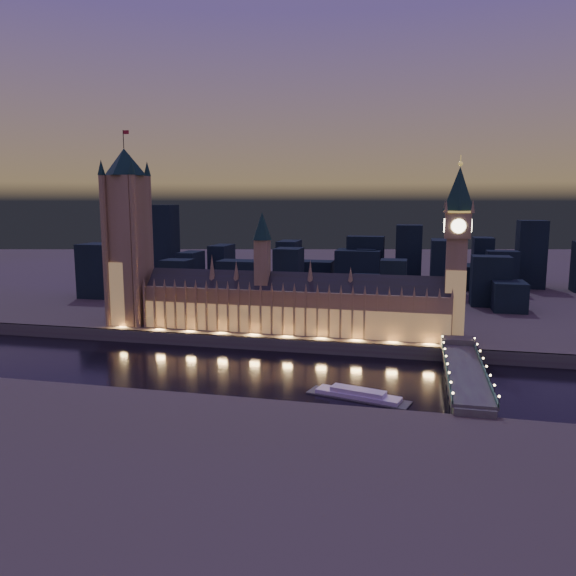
% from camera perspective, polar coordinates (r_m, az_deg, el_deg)
% --- Properties ---
extents(ground_plane, '(2000.00, 2000.00, 0.00)m').
position_cam_1_polar(ground_plane, '(316.35, -3.14, -8.29)').
color(ground_plane, black).
rests_on(ground_plane, ground).
extents(north_bank, '(2000.00, 960.00, 8.00)m').
position_cam_1_polar(north_bank, '(819.66, 6.93, 2.52)').
color(north_bank, brown).
rests_on(north_bank, ground).
extents(embankment_wall, '(2000.00, 2.50, 8.00)m').
position_cam_1_polar(embankment_wall, '(353.34, -1.30, -5.77)').
color(embankment_wall, '#4D4046').
rests_on(embankment_wall, ground).
extents(palace_of_westminster, '(202.00, 22.75, 78.00)m').
position_cam_1_polar(palace_of_westminster, '(367.01, 0.27, -1.64)').
color(palace_of_westminster, olive).
rests_on(palace_of_westminster, north_bank).
extents(victoria_tower, '(31.68, 31.68, 132.09)m').
position_cam_1_polar(victoria_tower, '(402.74, -16.02, 5.74)').
color(victoria_tower, olive).
rests_on(victoria_tower, north_bank).
extents(elizabeth_tower, '(18.00, 18.00, 111.80)m').
position_cam_1_polar(elizabeth_tower, '(353.94, 16.80, 4.79)').
color(elizabeth_tower, olive).
rests_on(elizabeth_tower, north_bank).
extents(westminster_bridge, '(18.98, 113.00, 15.90)m').
position_cam_1_polar(westminster_bridge, '(301.03, 17.43, -8.40)').
color(westminster_bridge, '#4D4046').
rests_on(westminster_bridge, ground).
extents(river_boat, '(51.12, 24.09, 4.50)m').
position_cam_1_polar(river_boat, '(274.39, 7.13, -10.71)').
color(river_boat, '#4D4046').
rests_on(river_boat, ground).
extents(city_backdrop, '(488.18, 215.63, 80.81)m').
position_cam_1_polar(city_backdrop, '(542.95, 7.57, 2.07)').
color(city_backdrop, black).
rests_on(city_backdrop, north_bank).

